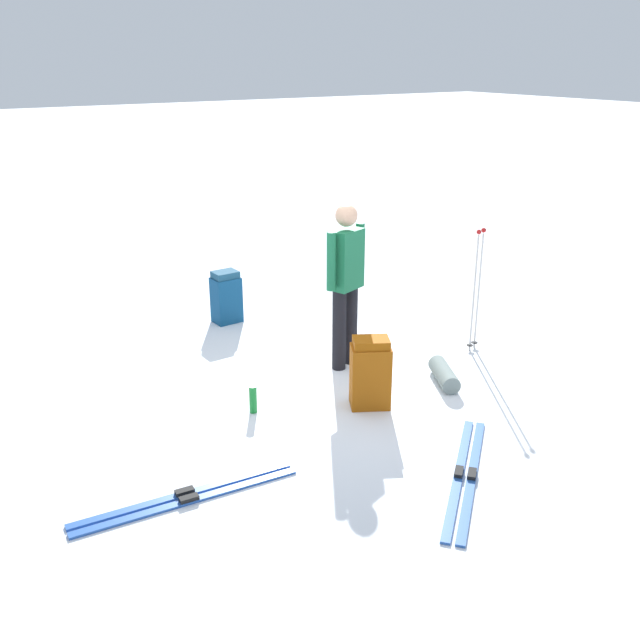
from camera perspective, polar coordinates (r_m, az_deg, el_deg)
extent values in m
plane|color=white|center=(7.01, 0.00, -5.36)|extent=(80.00, 80.00, 0.00)
cylinder|color=black|center=(7.40, 2.46, -0.37)|extent=(0.14, 0.14, 0.85)
cylinder|color=black|center=(7.24, 1.54, -0.81)|extent=(0.14, 0.14, 0.85)
cube|color=#17613C|center=(7.09, 2.08, 4.88)|extent=(0.39, 0.32, 0.60)
cylinder|color=#17613C|center=(7.27, 3.20, 5.51)|extent=(0.09, 0.09, 0.58)
cylinder|color=#17613C|center=(6.90, 0.90, 4.70)|extent=(0.09, 0.09, 0.58)
sphere|color=tan|center=(6.98, 2.13, 8.36)|extent=(0.22, 0.22, 0.22)
cube|color=#234FA1|center=(5.52, -10.75, -13.51)|extent=(1.71, 0.19, 0.02)
cube|color=black|center=(5.50, -10.77, -13.30)|extent=(0.14, 0.07, 0.03)
cube|color=#234FA1|center=(5.44, -10.41, -14.05)|extent=(1.71, 0.19, 0.02)
cube|color=black|center=(5.42, -10.43, -13.84)|extent=(0.14, 0.07, 0.03)
cube|color=#25509C|center=(5.74, 12.03, -12.13)|extent=(1.35, 1.19, 0.02)
cube|color=black|center=(5.73, 12.05, -11.92)|extent=(0.15, 0.14, 0.03)
cube|color=#25509C|center=(5.75, 11.02, -12.02)|extent=(1.35, 1.19, 0.02)
cube|color=black|center=(5.73, 11.04, -11.81)|extent=(0.15, 0.14, 0.03)
cube|color=#96490B|center=(6.55, 4.04, -4.54)|extent=(0.44, 0.39, 0.59)
cube|color=#904508|center=(6.41, 4.11, -1.83)|extent=(0.39, 0.35, 0.08)
cube|color=navy|center=(8.65, -7.49, 1.60)|extent=(0.33, 0.26, 0.56)
cube|color=navy|center=(8.55, -7.59, 3.62)|extent=(0.29, 0.24, 0.08)
cylinder|color=#B8B7B5|center=(7.87, 12.56, 2.20)|extent=(0.02, 0.02, 1.30)
sphere|color=#A51919|center=(7.69, 12.95, 7.01)|extent=(0.05, 0.05, 0.05)
cylinder|color=black|center=(8.07, 12.24, -1.77)|extent=(0.07, 0.07, 0.01)
cylinder|color=#B8B7B5|center=(7.79, 12.20, 2.03)|extent=(0.02, 0.02, 1.30)
sphere|color=#A51919|center=(7.60, 12.59, 6.88)|extent=(0.05, 0.05, 0.05)
cylinder|color=black|center=(7.99, 11.89, -1.98)|extent=(0.07, 0.07, 0.01)
cylinder|color=slate|center=(7.16, 9.89, -4.32)|extent=(0.41, 0.57, 0.18)
cylinder|color=#147429|center=(6.52, -5.37, -6.33)|extent=(0.07, 0.07, 0.26)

